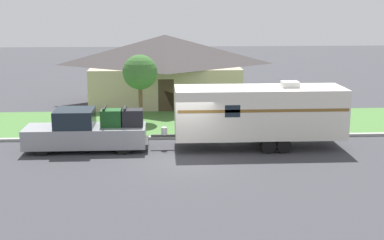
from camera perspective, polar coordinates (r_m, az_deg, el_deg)
ground_plane at (r=24.06m, az=-0.50°, el=-4.25°), size 120.00×120.00×0.00m
curb_strip at (r=27.65m, az=-0.89°, el=-1.85°), size 80.00×0.30×0.14m
lawn_strip at (r=31.21m, az=-1.19°, el=-0.27°), size 80.00×7.00×0.03m
house_across_street at (r=37.30m, az=-2.87°, el=5.62°), size 10.70×7.32×4.69m
pickup_truck at (r=25.85m, az=-11.13°, el=-1.21°), size 5.81×1.94×2.07m
travel_trailer at (r=25.85m, az=7.18°, el=0.87°), size 9.25×2.48×3.22m
mailbox at (r=28.76m, az=6.80°, el=0.46°), size 0.48×0.20×1.25m
tree_in_yard at (r=31.17m, az=-5.57°, el=5.06°), size 2.03×2.03×3.95m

